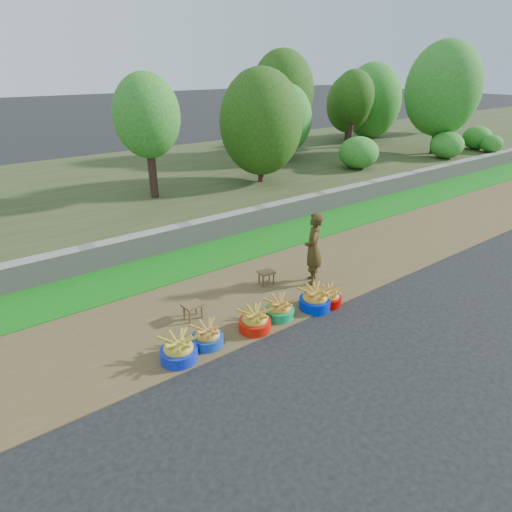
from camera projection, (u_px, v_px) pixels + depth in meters
ground_plane at (299, 323)px, 7.22m from camera, size 120.00×120.00×0.00m
dirt_shoulder at (255, 293)px, 8.13m from camera, size 80.00×2.50×0.02m
grass_verge at (203, 257)px, 9.60m from camera, size 80.00×1.50×0.04m
retaining_wall at (184, 235)px, 10.12m from camera, size 80.00×0.35×0.55m
earth_bank at (113, 191)px, 13.72m from camera, size 80.00×10.00×0.50m
vegetation at (245, 111)px, 14.06m from camera, size 37.20×7.43×4.38m
basin_a at (179, 350)px, 6.24m from camera, size 0.55×0.55×0.41m
basin_b at (208, 336)px, 6.58m from camera, size 0.49×0.49×0.37m
basin_c at (255, 321)px, 6.95m from camera, size 0.53×0.53×0.40m
basin_d at (280, 309)px, 7.30m from camera, size 0.50×0.50×0.38m
basin_e at (315, 299)px, 7.57m from camera, size 0.56×0.56×0.42m
basin_f at (329, 297)px, 7.71m from camera, size 0.45×0.45×0.34m
stool_left at (193, 307)px, 7.21m from camera, size 0.35×0.28×0.28m
stool_right at (266, 274)px, 8.36m from camera, size 0.34×0.27×0.27m
vendor_woman at (313, 248)px, 8.23m from camera, size 0.62×0.61×1.44m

